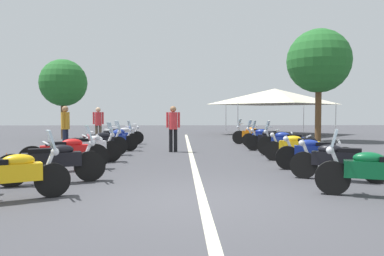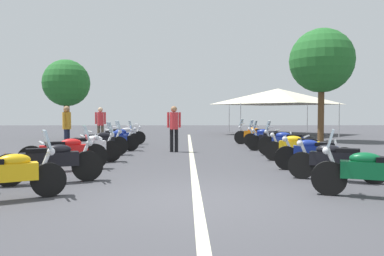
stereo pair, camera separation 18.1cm
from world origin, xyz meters
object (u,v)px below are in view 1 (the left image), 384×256
(motorcycle_left_row_7, at_px, (122,135))
(event_tent, at_px, (275,97))
(motorcycle_left_row_2, at_px, (66,153))
(bystander_0, at_px, (98,122))
(motorcycle_right_row_7, at_px, (254,135))
(traffic_cone_0, at_px, (7,167))
(motorcycle_right_row_6, at_px, (264,137))
(motorcycle_left_row_0, at_px, (9,174))
(motorcycle_right_row_1, at_px, (338,160))
(roadside_tree_1, at_px, (63,83))
(motorcycle_left_row_4, at_px, (98,143))
(motorcycle_right_row_3, at_px, (298,147))
(motorcycle_left_row_6, at_px, (115,137))
(motorcycle_right_row_0, at_px, (378,172))
(motorcycle_left_row_3, at_px, (89,147))
(roadside_tree_0, at_px, (319,61))
(motorcycle_left_row_5, at_px, (112,140))
(bystander_2, at_px, (173,125))
(motorcycle_right_row_2, at_px, (315,153))
(motorcycle_right_row_5, at_px, (272,139))
(bystander_1, at_px, (65,125))
(motorcycle_right_row_4, at_px, (287,142))
(motorcycle_left_row_1, at_px, (54,161))

(motorcycle_left_row_7, bearing_deg, event_tent, 20.44)
(motorcycle_left_row_2, distance_m, bystander_0, 9.10)
(motorcycle_right_row_7, xyz_separation_m, traffic_cone_0, (-9.28, 7.35, -0.18))
(motorcycle_left_row_2, xyz_separation_m, motorcycle_right_row_7, (8.02, -6.43, -0.00))
(motorcycle_right_row_6, xyz_separation_m, traffic_cone_0, (-7.75, 7.50, -0.17))
(motorcycle_left_row_0, distance_m, motorcycle_right_row_1, 6.58)
(roadside_tree_1, bearing_deg, motorcycle_left_row_4, -156.33)
(event_tent, bearing_deg, motorcycle_right_row_3, 168.62)
(motorcycle_left_row_7, relative_size, motorcycle_right_row_7, 1.00)
(motorcycle_left_row_6, height_order, bystander_0, bystander_0)
(motorcycle_right_row_0, bearing_deg, motorcycle_left_row_0, 21.74)
(motorcycle_right_row_0, bearing_deg, event_tent, -78.07)
(motorcycle_left_row_3, distance_m, motorcycle_right_row_1, 6.90)
(bystander_0, relative_size, roadside_tree_0, 0.30)
(motorcycle_left_row_3, distance_m, motorcycle_right_row_0, 7.79)
(motorcycle_left_row_5, bearing_deg, motorcycle_right_row_3, -45.83)
(bystander_2, bearing_deg, motorcycle_right_row_2, -147.98)
(motorcycle_left_row_2, height_order, motorcycle_right_row_5, motorcycle_right_row_5)
(motorcycle_left_row_5, distance_m, roadside_tree_1, 8.77)
(motorcycle_left_row_2, xyz_separation_m, motorcycle_left_row_3, (1.51, -0.23, 0.00))
(motorcycle_left_row_7, bearing_deg, motorcycle_left_row_5, -108.93)
(motorcycle_left_row_0, distance_m, bystander_1, 8.33)
(motorcycle_right_row_2, bearing_deg, motorcycle_right_row_6, -76.62)
(motorcycle_right_row_1, xyz_separation_m, motorcycle_right_row_4, (4.74, -0.21, 0.03))
(motorcycle_left_row_0, xyz_separation_m, motorcycle_left_row_2, (3.33, 0.06, 0.01))
(motorcycle_left_row_1, xyz_separation_m, motorcycle_right_row_5, (6.61, -6.26, -0.01))
(motorcycle_left_row_3, xyz_separation_m, motorcycle_right_row_1, (-3.08, -6.17, -0.02))
(roadside_tree_1, bearing_deg, motorcycle_right_row_7, -112.33)
(motorcycle_right_row_1, xyz_separation_m, motorcycle_right_row_6, (8.05, -0.18, 0.01))
(motorcycle_right_row_2, bearing_deg, event_tent, -85.95)
(motorcycle_left_row_4, bearing_deg, motorcycle_right_row_0, -73.63)
(motorcycle_left_row_7, height_order, roadside_tree_1, roadside_tree_1)
(roadside_tree_1, bearing_deg, motorcycle_left_row_6, -145.30)
(traffic_cone_0, distance_m, roadside_tree_1, 14.08)
(motorcycle_right_row_0, xyz_separation_m, motorcycle_right_row_7, (11.26, -0.03, 0.01))
(traffic_cone_0, bearing_deg, roadside_tree_1, 12.02)
(roadside_tree_1, bearing_deg, motorcycle_left_row_7, -135.72)
(motorcycle_left_row_0, height_order, roadside_tree_0, roadside_tree_0)
(motorcycle_left_row_1, xyz_separation_m, motorcycle_left_row_7, (9.90, 0.10, -0.02))
(motorcycle_right_row_2, xyz_separation_m, roadside_tree_0, (10.04, -3.77, 3.76))
(motorcycle_left_row_2, height_order, motorcycle_left_row_3, motorcycle_left_row_3)
(roadside_tree_1, bearing_deg, traffic_cone_0, -167.98)
(motorcycle_right_row_2, height_order, motorcycle_right_row_4, motorcycle_right_row_4)
(motorcycle_left_row_2, distance_m, motorcycle_left_row_3, 1.53)
(motorcycle_right_row_4, bearing_deg, event_tent, -77.76)
(motorcycle_right_row_2, bearing_deg, roadside_tree_1, -35.67)
(motorcycle_left_row_4, bearing_deg, motorcycle_left_row_3, -113.71)
(motorcycle_right_row_7, distance_m, bystander_1, 8.53)
(motorcycle_left_row_6, relative_size, motorcycle_right_row_5, 1.00)
(motorcycle_right_row_0, xyz_separation_m, motorcycle_right_row_2, (3.15, -0.03, -0.01))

